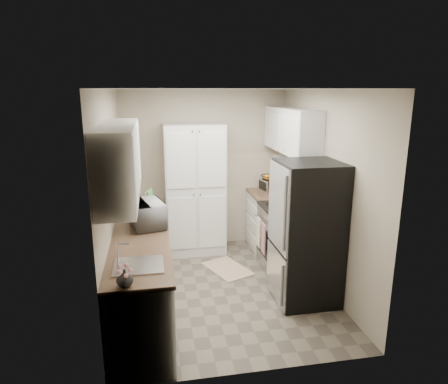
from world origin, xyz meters
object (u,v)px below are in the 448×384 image
Objects in this scene: refrigerator at (307,233)px; toaster_oven at (270,185)px; pantry_cabinet at (195,190)px; electric_range at (286,238)px; wine_bottle at (137,201)px; microwave at (147,214)px.

refrigerator is 5.26× the size of toaster_oven.
pantry_cabinet reaches higher than toaster_oven.
refrigerator is (1.14, -1.73, -0.15)m from pantry_cabinet.
electric_range is (1.17, -0.93, -0.52)m from pantry_cabinet.
electric_range is 3.50× the size of toaster_oven.
electric_range is 3.84× the size of wine_bottle.
microwave is at bearing -167.46° from electric_range.
electric_range is at bearing 87.52° from refrigerator.
refrigerator reaches higher than electric_range.
wine_bottle is (-2.02, 0.18, 0.59)m from electric_range.
refrigerator reaches higher than toaster_oven.
microwave is at bearing -117.84° from pantry_cabinet.
pantry_cabinet is 1.21m from toaster_oven.
refrigerator is 2.22m from wine_bottle.
refrigerator is at bearing -116.07° from microwave.
microwave is 0.61m from wine_bottle.
electric_range is 0.66× the size of refrigerator.
microwave is (-1.88, -0.42, 0.59)m from electric_range.
electric_range is at bearing -91.90° from microwave.
refrigerator is 5.78× the size of wine_bottle.
toaster_oven is at bearing 1.18° from pantry_cabinet.
toaster_oven is (2.06, 0.77, -0.05)m from wine_bottle.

